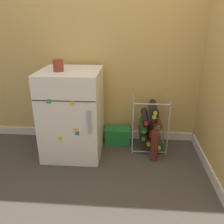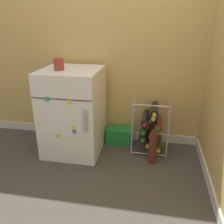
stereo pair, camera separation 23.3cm
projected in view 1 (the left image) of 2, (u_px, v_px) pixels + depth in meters
name	position (u px, v px, depth m)	size (l,w,h in m)	color
ground_plane	(112.00, 166.00, 2.21)	(14.00, 14.00, 0.00)	#423D38
wall_back	(116.00, 23.00, 2.30)	(6.74, 0.07, 2.50)	tan
mini_fridge	(73.00, 113.00, 2.31)	(0.55, 0.57, 0.84)	white
wine_rack	(150.00, 125.00, 2.41)	(0.35, 0.33, 0.56)	#B2B2B7
soda_box	(118.00, 135.00, 2.60)	(0.27, 0.15, 0.17)	#1E7F38
fridge_top_cup	(58.00, 65.00, 2.08)	(0.09, 0.09, 0.11)	maroon
loose_bottle_floor	(155.00, 146.00, 2.25)	(0.07, 0.07, 0.35)	#56231E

